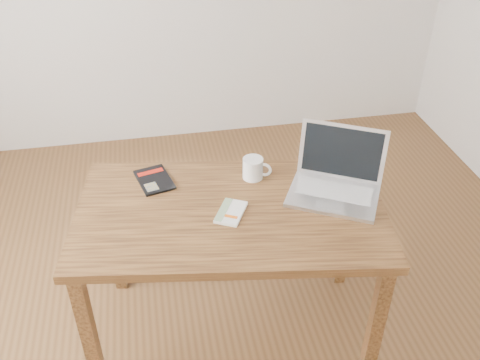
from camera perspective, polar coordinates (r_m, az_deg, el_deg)
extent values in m
plane|color=brown|center=(2.71, -2.49, -16.56)|extent=(4.00, 4.00, 0.00)
cube|color=#56361A|center=(2.23, -0.98, -3.53)|extent=(1.38, 0.92, 0.04)
cube|color=#56361A|center=(2.34, -15.78, -15.74)|extent=(0.06, 0.06, 0.71)
cube|color=#56361A|center=(2.36, 14.25, -15.04)|extent=(0.06, 0.06, 0.71)
cube|color=#56361A|center=(2.77, -13.35, -5.74)|extent=(0.06, 0.06, 0.71)
cube|color=#56361A|center=(2.78, 11.20, -5.21)|extent=(0.06, 0.06, 0.71)
cube|color=silver|center=(2.19, -0.98, -3.48)|extent=(0.16, 0.19, 0.01)
cube|color=white|center=(2.19, -0.98, -3.46)|extent=(0.16, 0.19, 0.01)
cube|color=gray|center=(2.20, -1.78, -3.15)|extent=(0.10, 0.15, 0.00)
cube|color=orange|center=(2.16, -0.96, -3.92)|extent=(0.06, 0.04, 0.00)
cube|color=black|center=(2.41, -9.12, 0.02)|extent=(0.18, 0.23, 0.01)
cube|color=#AA190C|center=(2.45, -9.54, 0.83)|extent=(0.12, 0.06, 0.00)
cube|color=#7B745C|center=(2.36, -9.43, -0.72)|extent=(0.07, 0.07, 0.00)
cube|color=silver|center=(2.31, 9.89, -1.68)|extent=(0.45, 0.41, 0.02)
cube|color=silver|center=(2.33, 10.04, -1.06)|extent=(0.35, 0.27, 0.00)
cube|color=#BCBCC1|center=(2.24, 9.57, -2.63)|extent=(0.13, 0.10, 0.00)
cube|color=silver|center=(2.37, 10.84, 2.99)|extent=(0.35, 0.23, 0.25)
cube|color=black|center=(2.36, 10.82, 2.95)|extent=(0.32, 0.20, 0.22)
cylinder|color=white|center=(2.38, 1.38, 1.26)|extent=(0.09, 0.09, 0.10)
cylinder|color=black|center=(2.35, 1.39, 2.17)|extent=(0.07, 0.07, 0.01)
torus|color=white|center=(2.37, 2.60, 1.10)|extent=(0.07, 0.04, 0.07)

